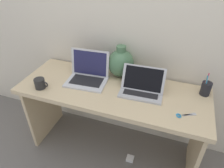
% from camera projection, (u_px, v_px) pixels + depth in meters
% --- Properties ---
extents(ground_plane, '(6.00, 6.00, 0.00)m').
position_uv_depth(ground_plane, '(112.00, 147.00, 2.14)').
color(ground_plane, slate).
extents(back_wall, '(4.40, 0.04, 2.40)m').
position_uv_depth(back_wall, '(125.00, 24.00, 1.71)').
color(back_wall, beige).
rests_on(back_wall, ground).
extents(desk, '(1.59, 0.59, 0.76)m').
position_uv_depth(desk, '(112.00, 103.00, 1.80)').
color(desk, '#D1B78C').
rests_on(desk, ground).
extents(laptop_left, '(0.36, 0.28, 0.25)m').
position_uv_depth(laptop_left, '(88.00, 73.00, 1.79)').
color(laptop_left, silver).
rests_on(laptop_left, desk).
extents(laptop_right, '(0.35, 0.23, 0.20)m').
position_uv_depth(laptop_right, '(142.00, 86.00, 1.64)').
color(laptop_right, '#B2B2B7').
rests_on(laptop_right, desk).
extents(green_vase, '(0.23, 0.23, 0.29)m').
position_uv_depth(green_vase, '(121.00, 63.00, 1.82)').
color(green_vase, '#47704C').
rests_on(green_vase, desk).
extents(coffee_mug, '(0.12, 0.09, 0.08)m').
position_uv_depth(coffee_mug, '(40.00, 83.00, 1.70)').
color(coffee_mug, black).
rests_on(coffee_mug, desk).
extents(pen_cup, '(0.08, 0.08, 0.19)m').
position_uv_depth(pen_cup, '(206.00, 88.00, 1.61)').
color(pen_cup, black).
rests_on(pen_cup, desk).
extents(scissors, '(0.14, 0.09, 0.01)m').
position_uv_depth(scissors, '(183.00, 115.00, 1.44)').
color(scissors, '#B7B7BC').
rests_on(scissors, desk).
extents(power_brick, '(0.07, 0.07, 0.03)m').
position_uv_depth(power_brick, '(130.00, 159.00, 2.01)').
color(power_brick, white).
rests_on(power_brick, ground).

